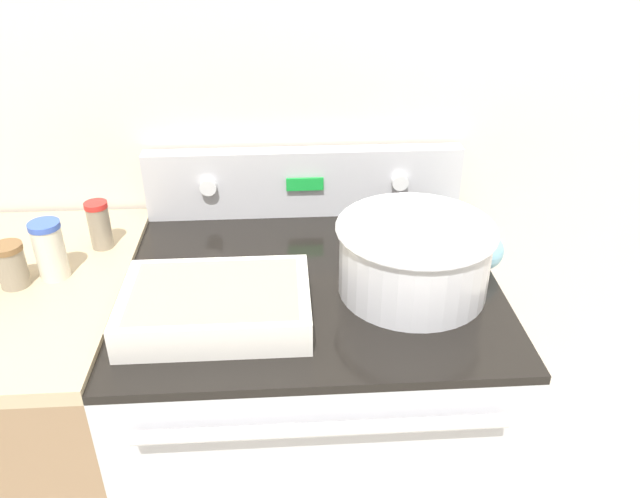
# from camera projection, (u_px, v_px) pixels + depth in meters

# --- Properties ---
(kitchen_wall) EXTENTS (8.00, 0.05, 2.50)m
(kitchen_wall) POSITION_uv_depth(u_px,v_px,m) (302.00, 73.00, 1.46)
(kitchen_wall) COLOR beige
(kitchen_wall) RESTS_ON ground_plane
(stove_range) EXTENTS (0.77, 0.70, 0.91)m
(stove_range) POSITION_uv_depth(u_px,v_px,m) (312.00, 434.00, 1.54)
(stove_range) COLOR #BCBCC1
(stove_range) RESTS_ON ground_plane
(control_panel) EXTENTS (0.77, 0.07, 0.17)m
(control_panel) POSITION_uv_depth(u_px,v_px,m) (304.00, 182.00, 1.54)
(control_panel) COLOR #BCBCC1
(control_panel) RESTS_ON stove_range
(side_counter) EXTENTS (0.54, 0.67, 0.92)m
(side_counter) POSITION_uv_depth(u_px,v_px,m) (41.00, 445.00, 1.50)
(side_counter) COLOR #896B4C
(side_counter) RESTS_ON ground_plane
(mixing_bowl) EXTENTS (0.32, 0.32, 0.15)m
(mixing_bowl) POSITION_uv_depth(u_px,v_px,m) (414.00, 254.00, 1.23)
(mixing_bowl) COLOR silver
(mixing_bowl) RESTS_ON stove_range
(casserole_dish) EXTENTS (0.35, 0.24, 0.07)m
(casserole_dish) POSITION_uv_depth(u_px,v_px,m) (216.00, 303.00, 1.16)
(casserole_dish) COLOR silver
(casserole_dish) RESTS_ON stove_range
(ladle) EXTENTS (0.08, 0.33, 0.08)m
(ladle) POSITION_uv_depth(u_px,v_px,m) (482.00, 249.00, 1.34)
(ladle) COLOR #7AB2C6
(ladle) RESTS_ON stove_range
(spice_jar_red_cap) EXTENTS (0.05, 0.05, 0.11)m
(spice_jar_red_cap) POSITION_uv_depth(u_px,v_px,m) (99.00, 225.00, 1.38)
(spice_jar_red_cap) COLOR gray
(spice_jar_red_cap) RESTS_ON side_counter
(spice_jar_blue_cap) EXTENTS (0.06, 0.06, 0.12)m
(spice_jar_blue_cap) POSITION_uv_depth(u_px,v_px,m) (50.00, 250.00, 1.26)
(spice_jar_blue_cap) COLOR beige
(spice_jar_blue_cap) RESTS_ON side_counter
(spice_jar_brown_cap) EXTENTS (0.06, 0.06, 0.09)m
(spice_jar_brown_cap) POSITION_uv_depth(u_px,v_px,m) (11.00, 265.00, 1.24)
(spice_jar_brown_cap) COLOR gray
(spice_jar_brown_cap) RESTS_ON side_counter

